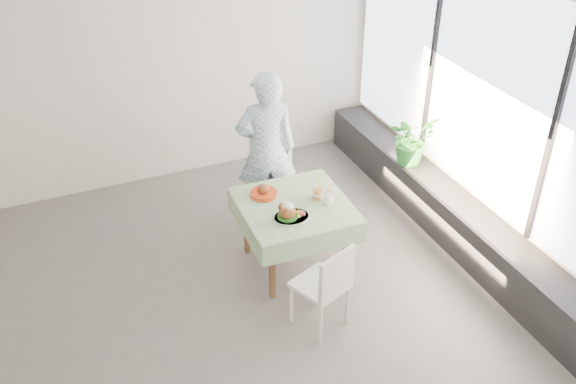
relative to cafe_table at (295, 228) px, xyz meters
name	(u,v)px	position (x,y,z in m)	size (l,w,h in m)	color
floor	(203,306)	(-1.05, -0.22, -0.46)	(6.00, 6.00, 0.00)	#5B5856
ceiling	(174,13)	(-1.05, -0.22, 2.34)	(6.00, 6.00, 0.00)	white
wall_back	(129,74)	(-1.05, 2.28, 0.94)	(6.00, 0.02, 2.80)	white
wall_right	(485,117)	(1.95, -0.22, 0.94)	(0.02, 5.00, 2.80)	white
window_pane	(487,94)	(1.92, -0.22, 1.19)	(0.01, 4.80, 2.18)	#D1E0F9
window_ledge	(452,217)	(1.75, -0.22, -0.21)	(0.40, 4.80, 0.50)	black
cafe_table	(295,228)	(0.00, 0.00, 0.00)	(1.07, 1.07, 0.74)	brown
chair_far	(272,197)	(0.10, 0.83, -0.16)	(0.59, 0.59, 0.98)	white
chair_near	(321,300)	(-0.12, -0.86, -0.19)	(0.54, 0.54, 0.89)	white
diner	(266,150)	(0.05, 0.85, 0.43)	(0.65, 0.43, 1.79)	#81B1CF
main_dish	(289,213)	(-0.14, -0.20, 0.34)	(0.35, 0.35, 0.18)	white
juice_cup_orange	(318,193)	(0.24, 0.00, 0.35)	(0.11, 0.11, 0.30)	white
juice_cup_lemonade	(328,198)	(0.30, -0.11, 0.34)	(0.09, 0.09, 0.26)	white
second_dish	(264,192)	(-0.22, 0.27, 0.32)	(0.26, 0.26, 0.13)	red
potted_plant	(412,139)	(1.71, 0.61, 0.33)	(0.53, 0.46, 0.59)	#28792B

